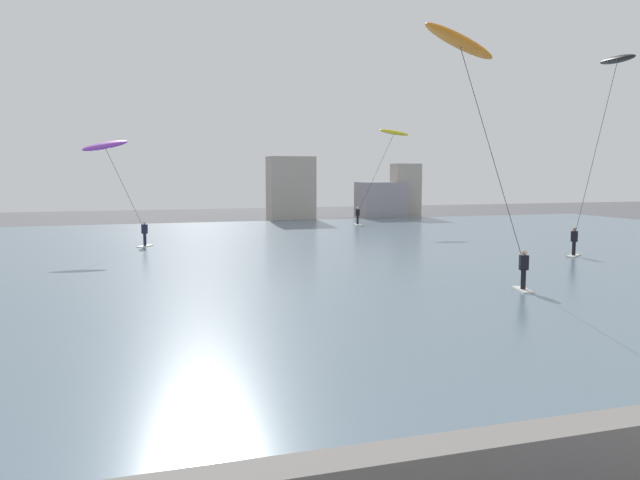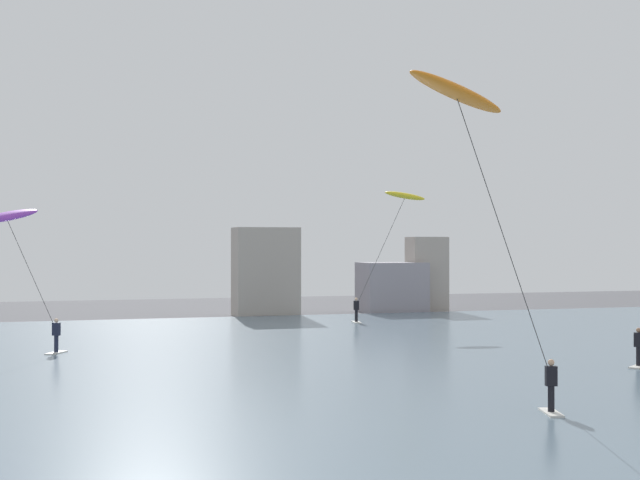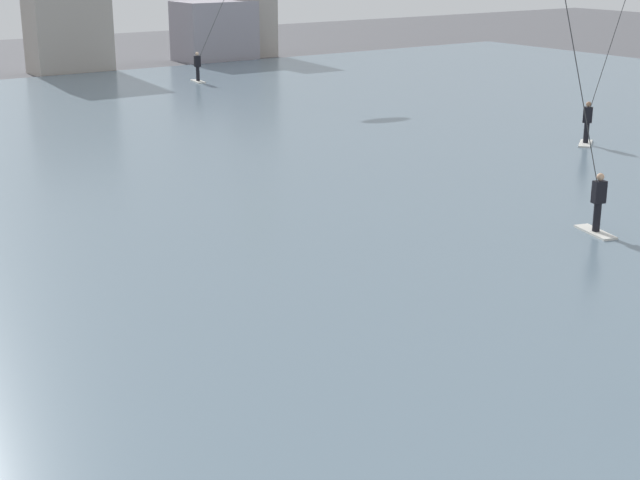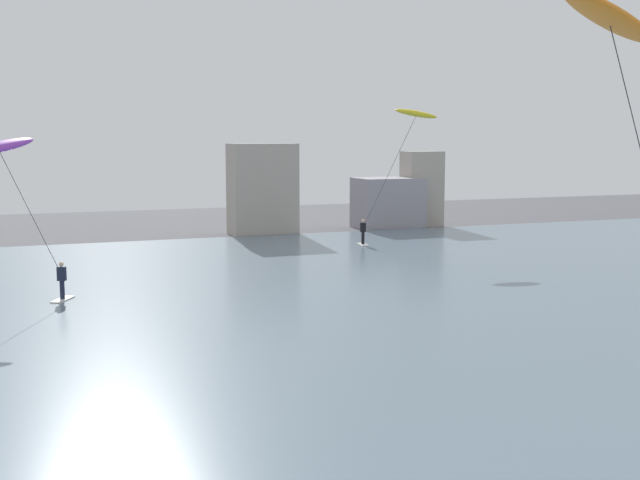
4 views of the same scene
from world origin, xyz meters
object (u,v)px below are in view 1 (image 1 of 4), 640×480
object	(u,v)px
kitesurfer_orange	(465,60)
kitesurfer_yellow	(389,144)
kitesurfer_black	(612,84)
kitesurfer_purple	(109,155)

from	to	relation	value
kitesurfer_orange	kitesurfer_yellow	bearing A→B (deg)	71.27
kitesurfer_orange	kitesurfer_yellow	distance (m)	31.87
kitesurfer_orange	kitesurfer_black	xyz separation A→B (m)	(11.95, 5.68, 0.39)
kitesurfer_orange	kitesurfer_purple	bearing A→B (deg)	122.00
kitesurfer_orange	kitesurfer_black	world-z (taller)	kitesurfer_black
kitesurfer_orange	kitesurfer_yellow	xyz separation A→B (m)	(10.22, 30.14, -1.69)
kitesurfer_purple	kitesurfer_yellow	distance (m)	25.11
kitesurfer_orange	kitesurfer_black	size ratio (longest dim) A/B	0.95
kitesurfer_yellow	kitesurfer_black	world-z (taller)	kitesurfer_black
kitesurfer_yellow	kitesurfer_black	size ratio (longest dim) A/B	0.81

